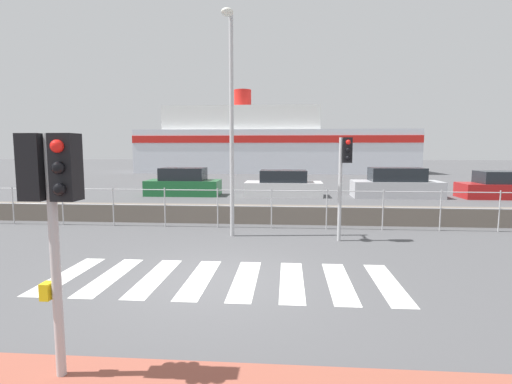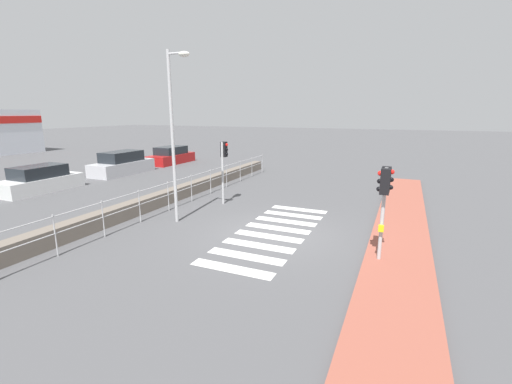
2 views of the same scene
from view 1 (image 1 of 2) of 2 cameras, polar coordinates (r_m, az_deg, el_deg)
The scene contains 12 objects.
ground_plane at distance 8.01m, azimuth -5.67°, elevation -12.29°, with size 160.00×160.00×0.00m, color #4C4C4F.
crosswalk at distance 7.99m, azimuth -4.83°, elevation -12.30°, with size 6.75×2.40×0.01m.
seawall at distance 13.67m, azimuth -1.26°, elevation -3.17°, with size 25.05×0.55×0.60m.
harbor_fence at distance 12.73m, azimuth -1.66°, elevation -1.48°, with size 22.58×0.04×1.27m.
traffic_light_near at distance 4.58m, azimuth -27.21°, elevation 0.03°, with size 0.58×0.41×2.70m.
traffic_light_far at distance 11.05m, azimuth 12.53°, elevation 3.73°, with size 0.34×0.32×2.83m.
streetlamp at distance 11.35m, azimuth -3.64°, elevation 12.80°, with size 0.32×0.94×6.24m.
ferry_boat at distance 42.28m, azimuth 1.78°, elevation 6.76°, with size 28.31×6.44×8.58m.
parked_car_green at distance 21.94m, azimuth -10.34°, elevation 1.20°, with size 3.92×1.72×1.49m.
parked_car_white at distance 21.21m, azimuth 3.94°, elevation 0.99°, with size 4.06×1.74×1.38m.
parked_car_silver at distance 21.93m, azimuth 19.40°, elevation 0.99°, with size 4.49×1.77×1.54m.
parked_car_red at distance 23.90m, azimuth 31.97°, elevation 0.64°, with size 4.33×1.77×1.38m.
Camera 1 is at (1.37, -7.46, 2.55)m, focal length 28.00 mm.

